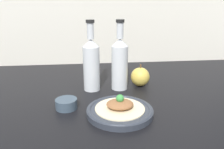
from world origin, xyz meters
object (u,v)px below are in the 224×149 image
(cider_bottle_left, at_px, (91,63))
(apple, at_px, (140,77))
(plate, at_px, (120,111))
(cider_bottle_right, at_px, (120,62))
(dipping_bowl, at_px, (66,104))
(plated_food, at_px, (120,105))

(cider_bottle_left, bearing_deg, apple, 5.83)
(plate, distance_m, cider_bottle_right, 0.26)
(apple, bearing_deg, plate, -116.71)
(cider_bottle_right, bearing_deg, dipping_bowl, -141.55)
(cider_bottle_left, bearing_deg, plated_food, -69.07)
(cider_bottle_right, xyz_separation_m, dipping_bowl, (-0.22, -0.17, -0.10))
(plate, bearing_deg, plated_food, 0.00)
(plated_food, xyz_separation_m, cider_bottle_left, (-0.09, 0.24, 0.09))
(plate, distance_m, plated_food, 0.02)
(apple, xyz_separation_m, dipping_bowl, (-0.32, -0.19, -0.02))
(plated_food, distance_m, cider_bottle_left, 0.27)
(cider_bottle_left, relative_size, apple, 2.94)
(plate, xyz_separation_m, cider_bottle_right, (0.03, 0.24, 0.11))
(plate, relative_size, cider_bottle_left, 0.76)
(apple, distance_m, dipping_bowl, 0.37)
(cider_bottle_left, bearing_deg, cider_bottle_right, 0.00)
(cider_bottle_left, bearing_deg, plate, -69.07)
(dipping_bowl, bearing_deg, cider_bottle_right, 38.45)
(plated_food, bearing_deg, dipping_bowl, 161.30)
(apple, height_order, dipping_bowl, apple)
(plate, distance_m, cider_bottle_left, 0.27)
(plated_food, bearing_deg, apple, 63.29)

